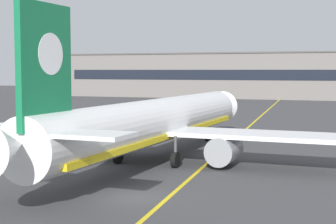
{
  "coord_description": "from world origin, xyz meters",
  "views": [
    {
      "loc": [
        12.66,
        -29.08,
        7.82
      ],
      "look_at": [
        -1.12,
        9.84,
        4.55
      ],
      "focal_mm": 56.03,
      "sensor_mm": 36.0,
      "label": 1
    }
  ],
  "objects": [
    {
      "name": "ground_plane",
      "position": [
        0.0,
        0.0,
        0.0
      ],
      "size": [
        400.0,
        400.0,
        0.0
      ],
      "primitive_type": "plane",
      "color": "#3D3D3F"
    },
    {
      "name": "safety_cone_by_nose_gear",
      "position": [
        -1.1,
        27.99,
        0.26
      ],
      "size": [
        0.44,
        0.44,
        0.55
      ],
      "color": "orange",
      "rests_on": "ground"
    },
    {
      "name": "taxiway_centreline",
      "position": [
        0.0,
        30.0,
        0.0
      ],
      "size": [
        13.07,
        179.57,
        0.01
      ],
      "primitive_type": "cube",
      "rotation": [
        0.0,
        0.0,
        0.07
      ],
      "color": "yellow",
      "rests_on": "ground"
    },
    {
      "name": "terminal_building",
      "position": [
        7.62,
        118.25,
        6.44
      ],
      "size": [
        157.23,
        12.4,
        12.87
      ],
      "color": "slate",
      "rests_on": "ground"
    },
    {
      "name": "airliner_foreground",
      "position": [
        -3.21,
        12.41,
        3.37
      ],
      "size": [
        32.19,
        41.5,
        11.65
      ],
      "color": "white",
      "rests_on": "ground"
    }
  ]
}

